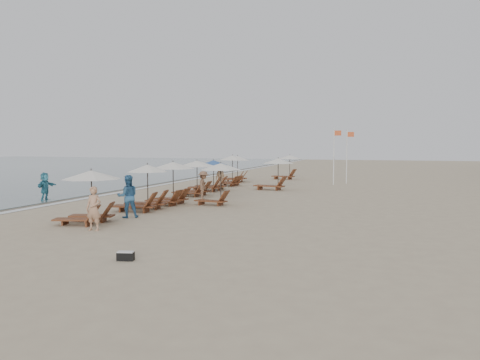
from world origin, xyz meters
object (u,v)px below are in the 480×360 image
(lounger_station_4, at_px, (209,177))
(beachgoer_far_b, at_px, (220,177))
(lounger_station_2, at_px, (170,182))
(lounger_station_5, at_px, (230,170))
(lounger_station_3, at_px, (194,177))
(lounger_station_1, at_px, (142,190))
(waterline_walker, at_px, (45,187))
(inland_station_2, at_px, (287,165))
(inland_station_0, at_px, (217,177))
(lounger_station_0, at_px, (88,195))
(beachgoer_near, at_px, (94,208))
(lounger_station_6, at_px, (234,171))
(duffel_bag, at_px, (126,256))
(inland_station_1, at_px, (274,172))
(beachgoer_mid_b, at_px, (203,185))
(flag_pole_near, at_px, (334,153))
(beachgoer_mid_a, at_px, (128,196))

(lounger_station_4, distance_m, beachgoer_far_b, 1.42)
(lounger_station_2, xyz_separation_m, lounger_station_5, (-0.62, 11.79, 0.01))
(lounger_station_3, distance_m, lounger_station_4, 3.28)
(lounger_station_1, bearing_deg, lounger_station_2, 83.73)
(waterline_walker, bearing_deg, inland_station_2, -28.56)
(lounger_station_5, height_order, inland_station_0, lounger_station_5)
(lounger_station_4, bearing_deg, lounger_station_0, -89.05)
(beachgoer_near, bearing_deg, lounger_station_3, 92.61)
(lounger_station_5, height_order, lounger_station_6, lounger_station_5)
(lounger_station_2, bearing_deg, inland_station_0, 13.65)
(inland_station_2, bearing_deg, waterline_walker, -114.99)
(lounger_station_5, height_order, duffel_bag, lounger_station_5)
(inland_station_0, height_order, inland_station_2, same)
(lounger_station_0, bearing_deg, inland_station_1, 76.69)
(lounger_station_1, height_order, inland_station_1, lounger_station_1)
(lounger_station_1, height_order, inland_station_0, lounger_station_1)
(lounger_station_2, bearing_deg, lounger_station_1, -96.27)
(lounger_station_0, xyz_separation_m, beachgoer_mid_b, (1.42, 8.97, -0.34))
(lounger_station_3, relative_size, duffel_bag, 5.28)
(lounger_station_4, distance_m, beachgoer_mid_b, 5.42)
(inland_station_0, xyz_separation_m, waterline_walker, (-9.96, -1.34, -0.67))
(beachgoer_far_b, height_order, waterline_walker, beachgoer_far_b)
(lounger_station_0, distance_m, lounger_station_4, 14.14)
(lounger_station_2, height_order, lounger_station_4, lounger_station_2)
(lounger_station_0, distance_m, lounger_station_2, 6.56)
(waterline_walker, distance_m, flag_pole_near, 21.46)
(lounger_station_2, relative_size, beachgoer_near, 1.55)
(lounger_station_3, bearing_deg, beachgoer_far_b, 89.31)
(waterline_walker, distance_m, duffel_bag, 15.93)
(lounger_station_0, distance_m, lounger_station_3, 10.87)
(inland_station_2, bearing_deg, lounger_station_1, -96.13)
(inland_station_2, height_order, beachgoer_far_b, inland_station_2)
(lounger_station_0, distance_m, inland_station_2, 26.52)
(inland_station_2, bearing_deg, flag_pole_near, -44.65)
(lounger_station_3, relative_size, inland_station_2, 0.94)
(inland_station_1, relative_size, beachgoer_mid_a, 1.53)
(waterline_walker, bearing_deg, lounger_station_3, -57.72)
(inland_station_1, height_order, beachgoer_far_b, inland_station_1)
(lounger_station_6, bearing_deg, inland_station_1, -49.66)
(lounger_station_2, bearing_deg, waterline_walker, -174.36)
(beachgoer_mid_a, relative_size, flag_pole_near, 0.42)
(lounger_station_4, bearing_deg, lounger_station_1, -87.52)
(lounger_station_0, distance_m, lounger_station_1, 4.10)
(lounger_station_6, height_order, duffel_bag, lounger_station_6)
(beachgoer_near, distance_m, beachgoer_mid_b, 10.25)
(lounger_station_5, distance_m, inland_station_2, 8.50)
(beachgoer_mid_a, height_order, beachgoer_mid_b, beachgoer_mid_a)
(beachgoer_near, bearing_deg, lounger_station_0, 129.51)
(lounger_station_1, bearing_deg, flag_pole_near, 67.48)
(lounger_station_1, relative_size, lounger_station_3, 0.98)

